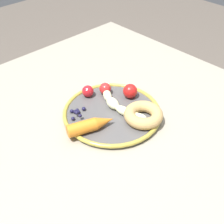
% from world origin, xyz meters
% --- Properties ---
extents(dining_table, '(0.93, 0.89, 0.75)m').
position_xyz_m(dining_table, '(0.00, 0.00, 0.65)').
color(dining_table, gray).
rests_on(dining_table, ground_plane).
extents(plate, '(0.28, 0.28, 0.02)m').
position_xyz_m(plate, '(-0.02, 0.02, 0.76)').
color(plate, '#4F4D4D').
rests_on(plate, dining_table).
extents(banana, '(0.21, 0.09, 0.03)m').
position_xyz_m(banana, '(-0.01, -0.01, 0.78)').
color(banana, beige).
rests_on(banana, plate).
extents(carrot_orange, '(0.08, 0.13, 0.03)m').
position_xyz_m(carrot_orange, '(-0.04, 0.11, 0.78)').
color(carrot_orange, orange).
rests_on(carrot_orange, plate).
extents(donut, '(0.12, 0.12, 0.03)m').
position_xyz_m(donut, '(-0.10, -0.02, 0.78)').
color(donut, tan).
rests_on(donut, plate).
extents(blueberry_pile, '(0.05, 0.06, 0.02)m').
position_xyz_m(blueberry_pile, '(0.04, 0.10, 0.77)').
color(blueberry_pile, '#191638').
rests_on(blueberry_pile, plate).
extents(tomato_near, '(0.04, 0.04, 0.04)m').
position_xyz_m(tomato_near, '(-0.01, -0.07, 0.79)').
color(tomato_near, red).
rests_on(tomato_near, plate).
extents(tomato_mid, '(0.04, 0.04, 0.04)m').
position_xyz_m(tomato_mid, '(0.06, -0.03, 0.78)').
color(tomato_mid, red).
rests_on(tomato_mid, plate).
extents(tomato_far, '(0.04, 0.04, 0.04)m').
position_xyz_m(tomato_far, '(0.09, 0.02, 0.78)').
color(tomato_far, red).
rests_on(tomato_far, plate).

